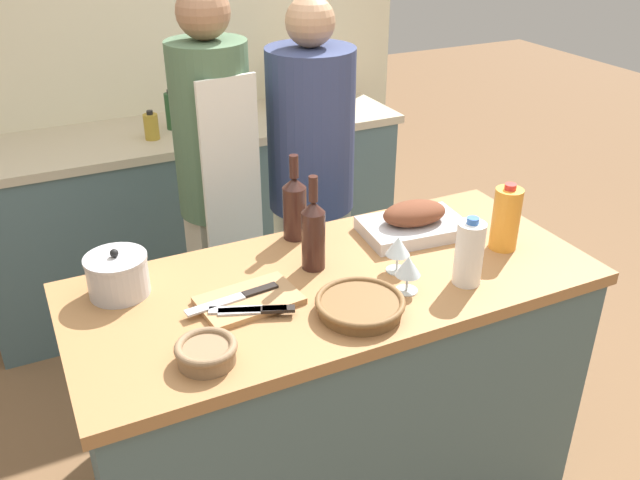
% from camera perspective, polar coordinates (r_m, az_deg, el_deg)
% --- Properties ---
extents(kitchen_island, '(1.59, 0.70, 0.93)m').
position_cam_1_polar(kitchen_island, '(2.32, 1.17, -13.10)').
color(kitchen_island, '#4C666B').
rests_on(kitchen_island, ground_plane).
extents(back_counter, '(2.12, 0.60, 0.92)m').
position_cam_1_polar(back_counter, '(3.58, -10.45, 2.30)').
color(back_counter, '#4C666B').
rests_on(back_counter, ground_plane).
extents(back_wall, '(2.62, 0.10, 2.55)m').
position_cam_1_polar(back_wall, '(3.65, -13.22, 16.07)').
color(back_wall, beige).
rests_on(back_wall, ground_plane).
extents(roasting_pan, '(0.36, 0.25, 0.12)m').
position_cam_1_polar(roasting_pan, '(2.29, 7.90, 1.51)').
color(roasting_pan, '#BCBCC1').
rests_on(roasting_pan, kitchen_island).
extents(wicker_basket, '(0.25, 0.25, 0.05)m').
position_cam_1_polar(wicker_basket, '(1.87, 3.39, -5.49)').
color(wicker_basket, brown).
rests_on(wicker_basket, kitchen_island).
extents(cutting_board, '(0.29, 0.20, 0.02)m').
position_cam_1_polar(cutting_board, '(1.93, -5.99, -5.08)').
color(cutting_board, '#AD7F51').
rests_on(cutting_board, kitchen_island).
extents(stock_pot, '(0.18, 0.18, 0.14)m').
position_cam_1_polar(stock_pot, '(2.02, -16.67, -2.84)').
color(stock_pot, '#B7B7BC').
rests_on(stock_pot, kitchen_island).
extents(mixing_bowl, '(0.16, 0.16, 0.06)m').
position_cam_1_polar(mixing_bowl, '(1.71, -9.55, -9.26)').
color(mixing_bowl, '#846647').
rests_on(mixing_bowl, kitchen_island).
extents(juice_jug, '(0.09, 0.09, 0.22)m').
position_cam_1_polar(juice_jug, '(2.24, 15.39, 1.76)').
color(juice_jug, orange).
rests_on(juice_jug, kitchen_island).
extents(milk_jug, '(0.08, 0.08, 0.21)m').
position_cam_1_polar(milk_jug, '(2.02, 12.45, -1.07)').
color(milk_jug, white).
rests_on(milk_jug, kitchen_island).
extents(wine_bottle_green, '(0.08, 0.08, 0.29)m').
position_cam_1_polar(wine_bottle_green, '(2.22, -2.07, 2.89)').
color(wine_bottle_green, '#381E19').
rests_on(wine_bottle_green, kitchen_island).
extents(wine_bottle_dark, '(0.07, 0.07, 0.30)m').
position_cam_1_polar(wine_bottle_dark, '(2.04, -0.56, 0.61)').
color(wine_bottle_dark, '#381E19').
rests_on(wine_bottle_dark, kitchen_island).
extents(wine_glass_left, '(0.07, 0.07, 0.12)m').
position_cam_1_polar(wine_glass_left, '(2.05, 6.59, -0.61)').
color(wine_glass_left, silver).
rests_on(wine_glass_left, kitchen_island).
extents(wine_glass_right, '(0.07, 0.07, 0.11)m').
position_cam_1_polar(wine_glass_right, '(1.95, 7.43, -2.28)').
color(wine_glass_right, silver).
rests_on(wine_glass_right, kitchen_island).
extents(knife_chef, '(0.28, 0.06, 0.01)m').
position_cam_1_polar(knife_chef, '(1.92, -7.09, -4.85)').
color(knife_chef, '#B7B7BC').
rests_on(knife_chef, cutting_board).
extents(knife_paring, '(0.19, 0.09, 0.01)m').
position_cam_1_polar(knife_paring, '(1.87, -5.49, -5.92)').
color(knife_paring, '#B7B7BC').
rests_on(knife_paring, cutting_board).
extents(knife_bread, '(0.23, 0.12, 0.01)m').
position_cam_1_polar(knife_bread, '(1.87, -5.48, -5.84)').
color(knife_bread, '#B7B7BC').
rests_on(knife_bread, cutting_board).
extents(stand_mixer, '(0.18, 0.14, 0.34)m').
position_cam_1_polar(stand_mixer, '(3.57, -2.77, 12.99)').
color(stand_mixer, silver).
rests_on(stand_mixer, back_counter).
extents(condiment_bottle_tall, '(0.07, 0.07, 0.14)m').
position_cam_1_polar(condiment_bottle_tall, '(3.27, -14.02, 9.27)').
color(condiment_bottle_tall, '#B28E2D').
rests_on(condiment_bottle_tall, back_counter).
extents(condiment_bottle_short, '(0.06, 0.06, 0.15)m').
position_cam_1_polar(condiment_bottle_short, '(3.43, -1.47, 11.11)').
color(condiment_bottle_short, '#234C28').
rests_on(condiment_bottle_short, back_counter).
extents(condiment_bottle_extra, '(0.06, 0.06, 0.19)m').
position_cam_1_polar(condiment_bottle_extra, '(3.38, -12.43, 10.57)').
color(condiment_bottle_extra, '#234C28').
rests_on(condiment_bottle_extra, back_counter).
extents(person_cook_aproned, '(0.30, 0.32, 1.68)m').
position_cam_1_polar(person_cook_aproned, '(2.71, -8.70, 4.99)').
color(person_cook_aproned, beige).
rests_on(person_cook_aproned, ground_plane).
extents(person_cook_guest, '(0.35, 0.35, 1.62)m').
position_cam_1_polar(person_cook_guest, '(2.81, -0.74, 5.10)').
color(person_cook_guest, beige).
rests_on(person_cook_guest, ground_plane).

